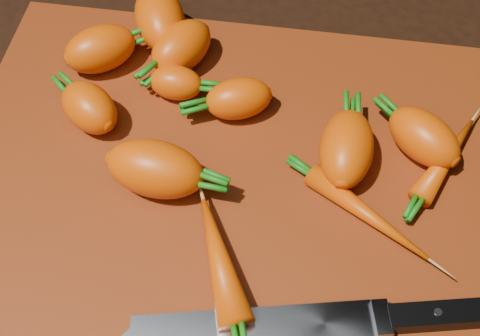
# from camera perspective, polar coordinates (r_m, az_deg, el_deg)

# --- Properties ---
(ground) EXTENTS (2.00, 2.00, 0.01)m
(ground) POSITION_cam_1_polar(r_m,az_deg,el_deg) (0.58, -0.15, -2.78)
(ground) COLOR black
(cutting_board) EXTENTS (0.50, 0.40, 0.01)m
(cutting_board) POSITION_cam_1_polar(r_m,az_deg,el_deg) (0.57, -0.15, -2.20)
(cutting_board) COLOR maroon
(cutting_board) RESTS_ON ground
(carrot_0) EXTENTS (0.08, 0.08, 0.04)m
(carrot_0) POSITION_cam_1_polar(r_m,az_deg,el_deg) (0.65, -11.84, 9.92)
(carrot_0) COLOR #E84C01
(carrot_0) RESTS_ON cutting_board
(carrot_1) EXTENTS (0.07, 0.07, 0.04)m
(carrot_1) POSITION_cam_1_polar(r_m,az_deg,el_deg) (0.61, -12.74, 5.05)
(carrot_1) COLOR #E84C01
(carrot_1) RESTS_ON cutting_board
(carrot_2) EXTENTS (0.08, 0.10, 0.05)m
(carrot_2) POSITION_cam_1_polar(r_m,az_deg,el_deg) (0.67, -6.86, 12.58)
(carrot_2) COLOR #E84C01
(carrot_2) RESTS_ON cutting_board
(carrot_3) EXTENTS (0.05, 0.08, 0.05)m
(carrot_3) POSITION_cam_1_polar(r_m,az_deg,el_deg) (0.57, 9.07, 1.65)
(carrot_3) COLOR #E84C01
(carrot_3) RESTS_ON cutting_board
(carrot_4) EXTENTS (0.07, 0.06, 0.04)m
(carrot_4) POSITION_cam_1_polar(r_m,az_deg,el_deg) (0.60, -0.13, 5.94)
(carrot_4) COLOR #E84C01
(carrot_4) RESTS_ON cutting_board
(carrot_5) EXTENTS (0.05, 0.03, 0.03)m
(carrot_5) POSITION_cam_1_polar(r_m,az_deg,el_deg) (0.62, -5.50, 7.26)
(carrot_5) COLOR #E84C01
(carrot_5) RESTS_ON cutting_board
(carrot_6) EXTENTS (0.08, 0.08, 0.04)m
(carrot_6) POSITION_cam_1_polar(r_m,az_deg,el_deg) (0.59, 15.43, 2.54)
(carrot_6) COLOR #E84C01
(carrot_6) RESTS_ON cutting_board
(carrot_7) EXTENTS (0.07, 0.10, 0.02)m
(carrot_7) POSITION_cam_1_polar(r_m,az_deg,el_deg) (0.60, 17.22, 0.81)
(carrot_7) COLOR #E84C01
(carrot_7) RESTS_ON cutting_board
(carrot_8) EXTENTS (0.11, 0.08, 0.02)m
(carrot_8) POSITION_cam_1_polar(r_m,az_deg,el_deg) (0.55, 10.84, -3.94)
(carrot_8) COLOR #E84C01
(carrot_8) RESTS_ON cutting_board
(carrot_9) EXTENTS (0.07, 0.11, 0.03)m
(carrot_9) POSITION_cam_1_polar(r_m,az_deg,el_deg) (0.52, -1.79, -7.77)
(carrot_9) COLOR #E84C01
(carrot_9) RESTS_ON cutting_board
(carrot_10) EXTENTS (0.09, 0.06, 0.05)m
(carrot_10) POSITION_cam_1_polar(r_m,az_deg,el_deg) (0.55, -7.25, -0.07)
(carrot_10) COLOR #E84C01
(carrot_10) RESTS_ON cutting_board
(carrot_11) EXTENTS (0.07, 0.08, 0.04)m
(carrot_11) POSITION_cam_1_polar(r_m,az_deg,el_deg) (0.64, -5.03, 10.24)
(carrot_11) COLOR #E84C01
(carrot_11) RESTS_ON cutting_board
(knife) EXTENTS (0.29, 0.09, 0.02)m
(knife) POSITION_cam_1_polar(r_m,az_deg,el_deg) (0.50, 3.18, -13.40)
(knife) COLOR gray
(knife) RESTS_ON cutting_board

